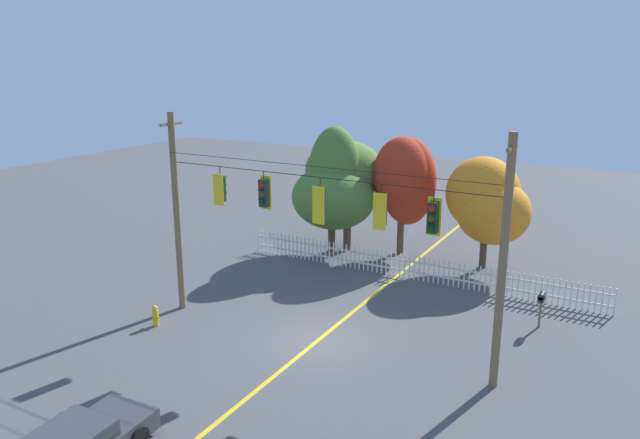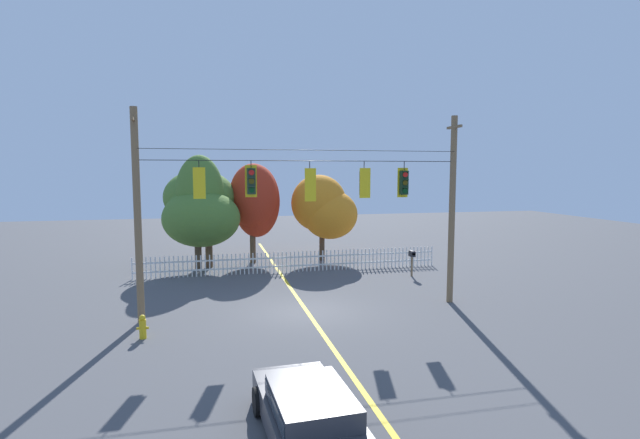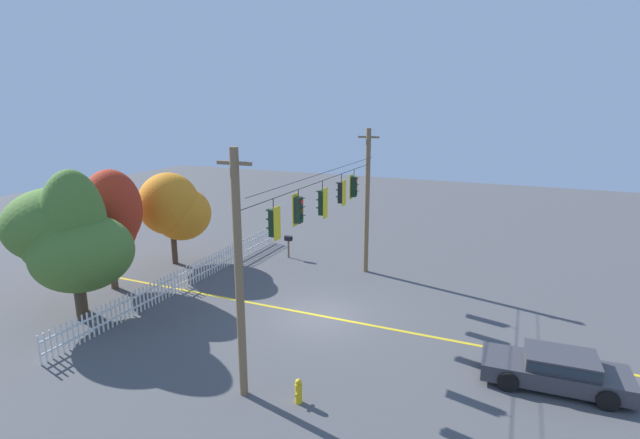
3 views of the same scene
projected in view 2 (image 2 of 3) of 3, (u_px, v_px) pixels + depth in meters
name	position (u px, v px, depth m)	size (l,w,h in m)	color
ground	(307.00, 311.00, 18.57)	(80.00, 80.00, 0.00)	#4C4C4F
lane_centerline_stripe	(307.00, 311.00, 18.57)	(0.16, 36.00, 0.01)	gold
signal_support_span	(307.00, 211.00, 18.17)	(12.42, 1.10, 7.65)	brown
traffic_signal_southbound_primary	(199.00, 183.00, 17.17)	(0.43, 0.38, 1.38)	black
traffic_signal_westbound_side	(251.00, 181.00, 17.60)	(0.43, 0.38, 1.35)	black
traffic_signal_northbound_primary	(310.00, 185.00, 18.09)	(0.43, 0.38, 1.53)	black
traffic_signal_eastbound_side	(364.00, 183.00, 18.57)	(0.43, 0.38, 1.43)	black
traffic_signal_northbound_secondary	(404.00, 183.00, 18.97)	(0.43, 0.38, 1.43)	black
white_picket_fence	(293.00, 262.00, 25.80)	(16.40, 0.06, 1.12)	white
autumn_maple_near_fence	(201.00, 211.00, 26.01)	(4.18, 3.77, 6.32)	#473828
autumn_maple_mid	(200.00, 202.00, 26.94)	(4.03, 4.17, 5.52)	brown
autumn_oak_far_east	(255.00, 199.00, 28.13)	(2.99, 2.93, 5.89)	brown
autumn_maple_far_west	(324.00, 208.00, 28.82)	(3.94, 3.56, 5.23)	#473828
parked_car	(310.00, 415.00, 9.47)	(2.03, 4.48, 1.15)	#38383D
fire_hydrant	(143.00, 327.00, 15.51)	(0.38, 0.22, 0.79)	gold
roadside_mailbox	(412.00, 255.00, 24.70)	(0.25, 0.44, 1.35)	brown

